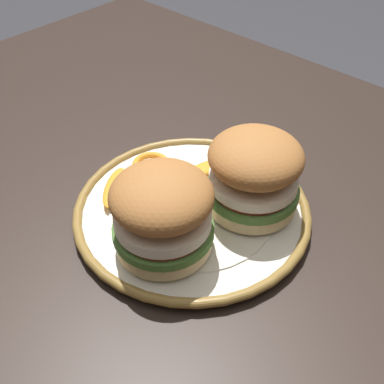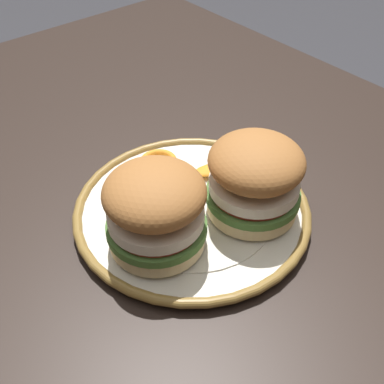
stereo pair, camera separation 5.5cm
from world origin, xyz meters
TOP-DOWN VIEW (x-y plane):
  - dining_table at (0.00, 0.00)m, footprint 1.13×0.83m
  - dinner_plate at (-0.07, 0.05)m, footprint 0.30×0.30m
  - sandwich_half_left at (-0.13, 0.00)m, footprint 0.14×0.14m
  - sandwich_half_right at (-0.09, 0.12)m, footprint 0.15×0.15m
  - orange_peel_curled at (0.02, 0.03)m, footprint 0.07×0.07m
  - orange_peel_strip_long at (0.02, 0.10)m, footprint 0.07×0.08m
  - orange_peel_strip_short at (-0.04, -0.01)m, footprint 0.04×0.07m

SIDE VIEW (x-z plane):
  - dining_table at x=0.00m, z-range 0.26..1.02m
  - dinner_plate at x=-0.07m, z-range 0.76..0.77m
  - orange_peel_strip_long at x=0.02m, z-range 0.77..0.78m
  - orange_peel_strip_short at x=-0.04m, z-range 0.77..0.78m
  - orange_peel_curled at x=0.02m, z-range 0.77..0.78m
  - sandwich_half_left at x=-0.13m, z-range 0.77..0.87m
  - sandwich_half_right at x=-0.09m, z-range 0.77..0.87m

